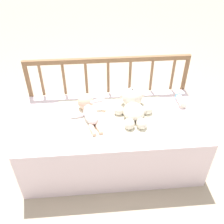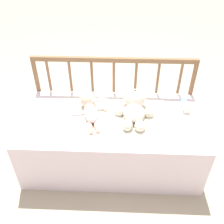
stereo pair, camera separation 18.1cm
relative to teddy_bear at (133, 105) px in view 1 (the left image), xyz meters
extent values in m
plane|color=tan|center=(-0.16, -0.06, -0.50)|extent=(12.00, 12.00, 0.00)
cube|color=silver|center=(-0.16, -0.06, -0.28)|extent=(1.34, 0.68, 0.43)
cylinder|color=brown|center=(-0.82, 0.30, -0.12)|extent=(0.04, 0.04, 0.75)
cylinder|color=brown|center=(0.49, 0.30, -0.12)|extent=(0.04, 0.04, 0.75)
cube|color=brown|center=(-0.16, 0.30, 0.23)|extent=(1.30, 0.03, 0.04)
cylinder|color=brown|center=(-0.71, 0.30, 0.08)|extent=(0.02, 0.02, 0.28)
cylinder|color=brown|center=(-0.53, 0.30, 0.08)|extent=(0.02, 0.02, 0.28)
cylinder|color=brown|center=(-0.35, 0.30, 0.08)|extent=(0.02, 0.02, 0.28)
cylinder|color=brown|center=(-0.16, 0.30, 0.08)|extent=(0.02, 0.02, 0.28)
cylinder|color=brown|center=(0.02, 0.30, 0.08)|extent=(0.02, 0.02, 0.28)
cylinder|color=brown|center=(0.20, 0.30, 0.08)|extent=(0.02, 0.02, 0.28)
cylinder|color=brown|center=(0.38, 0.30, 0.08)|extent=(0.02, 0.02, 0.28)
cube|color=silver|center=(-0.16, -0.06, -0.06)|extent=(0.83, 0.51, 0.01)
ellipsoid|color=silver|center=(0.00, -0.06, -0.01)|extent=(0.17, 0.19, 0.11)
sphere|color=silver|center=(0.00, 0.08, 0.01)|extent=(0.16, 0.16, 0.16)
sphere|color=beige|center=(0.00, 0.08, 0.06)|extent=(0.07, 0.07, 0.07)
sphere|color=black|center=(0.00, 0.08, 0.08)|extent=(0.02, 0.02, 0.02)
sphere|color=silver|center=(-0.06, 0.12, 0.02)|extent=(0.06, 0.06, 0.06)
sphere|color=silver|center=(0.07, 0.11, 0.02)|extent=(0.06, 0.06, 0.06)
ellipsoid|color=silver|center=(-0.11, -0.02, -0.03)|extent=(0.08, 0.07, 0.07)
ellipsoid|color=silver|center=(0.11, -0.03, -0.03)|extent=(0.08, 0.07, 0.07)
ellipsoid|color=silver|center=(-0.05, -0.18, -0.03)|extent=(0.08, 0.09, 0.08)
ellipsoid|color=silver|center=(0.03, -0.18, -0.03)|extent=(0.08, 0.09, 0.08)
ellipsoid|color=white|center=(-0.32, -0.06, -0.02)|extent=(0.14, 0.23, 0.09)
sphere|color=beige|center=(-0.36, 0.08, 0.00)|extent=(0.12, 0.12, 0.12)
ellipsoid|color=white|center=(-0.41, -0.03, -0.05)|extent=(0.12, 0.06, 0.03)
ellipsoid|color=white|center=(-0.26, 0.05, 0.02)|extent=(0.12, 0.06, 0.03)
sphere|color=beige|center=(-0.45, -0.04, -0.05)|extent=(0.03, 0.03, 0.03)
sphere|color=beige|center=(-0.22, 0.02, -0.05)|extent=(0.03, 0.03, 0.03)
ellipsoid|color=beige|center=(-0.32, -0.18, -0.04)|extent=(0.07, 0.12, 0.04)
ellipsoid|color=beige|center=(-0.27, -0.17, -0.04)|extent=(0.07, 0.12, 0.04)
sphere|color=beige|center=(-0.30, -0.24, -0.05)|extent=(0.03, 0.03, 0.03)
sphere|color=beige|center=(-0.25, -0.23, -0.05)|extent=(0.03, 0.03, 0.03)
cylinder|color=#F4E5CC|center=(0.40, 0.08, -0.04)|extent=(0.05, 0.13, 0.05)
cylinder|color=#4C99D8|center=(0.40, 0.14, -0.04)|extent=(0.06, 0.02, 0.06)
sphere|color=#EAC67F|center=(0.40, 0.16, -0.04)|extent=(0.04, 0.04, 0.04)
camera|label=1|loc=(-0.29, -1.49, 1.11)|focal=40.00mm
camera|label=2|loc=(-0.11, -1.50, 1.11)|focal=40.00mm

